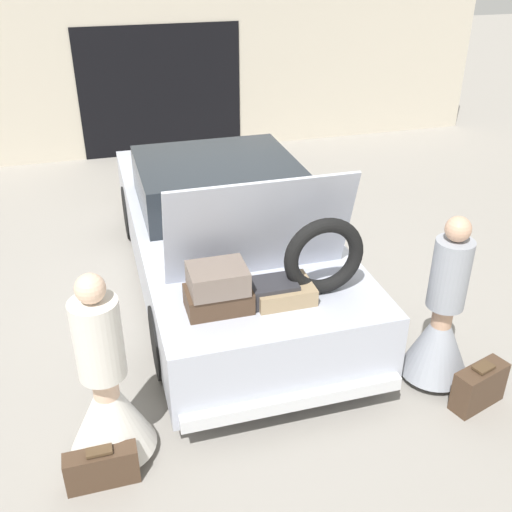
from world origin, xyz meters
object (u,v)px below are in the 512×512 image
(person_right, at_px, (441,325))
(suitcase_beside_right_person, at_px, (479,386))
(person_left, at_px, (107,396))
(suitcase_beside_left_person, at_px, (102,468))
(car, at_px, (224,233))

(person_right, relative_size, suitcase_beside_right_person, 3.03)
(person_left, distance_m, suitcase_beside_left_person, 0.51)
(car, relative_size, person_right, 3.01)
(suitcase_beside_left_person, xyz_separation_m, suitcase_beside_right_person, (3.12, -0.02, 0.04))
(car, bearing_deg, suitcase_beside_left_person, -120.77)
(person_left, height_order, suitcase_beside_left_person, person_left)
(car, relative_size, suitcase_beside_left_person, 9.20)
(person_left, xyz_separation_m, suitcase_beside_left_person, (-0.10, -0.28, -0.41))
(person_right, distance_m, suitcase_beside_left_person, 3.00)
(person_left, xyz_separation_m, person_right, (2.84, 0.11, 0.00))
(car, height_order, person_right, car)
(person_left, xyz_separation_m, suitcase_beside_right_person, (3.02, -0.30, -0.38))
(car, relative_size, person_left, 3.02)
(person_left, bearing_deg, person_right, 95.92)
(person_right, bearing_deg, suitcase_beside_right_person, -143.39)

